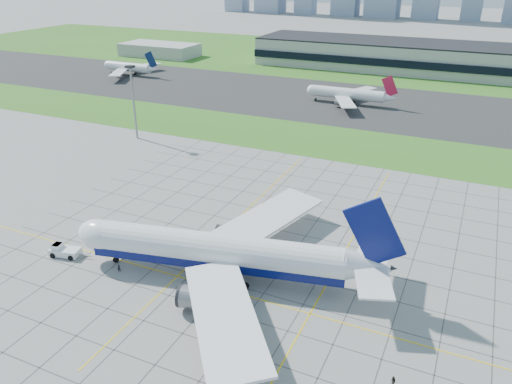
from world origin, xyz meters
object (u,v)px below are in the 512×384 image
at_px(distant_jet_0, 129,67).
at_px(distant_jet_1, 348,94).
at_px(airliner, 219,252).
at_px(light_mast, 133,93).
at_px(crew_near, 119,268).
at_px(crew_far, 393,382).
at_px(pushback_tug, 64,251).

bearing_deg(distant_jet_0, distant_jet_1, -4.21).
height_order(airliner, distant_jet_0, airliner).
distance_m(light_mast, crew_near, 86.94).
relative_size(light_mast, distant_jet_0, 0.60).
relative_size(crew_far, distant_jet_0, 0.04).
bearing_deg(distant_jet_1, pushback_tug, -98.55).
bearing_deg(airliner, crew_far, -33.09).
xyz_separation_m(crew_near, distant_jet_0, (-118.05, 157.02, 3.62)).
relative_size(airliner, pushback_tug, 6.88).
bearing_deg(light_mast, crew_near, -55.54).
bearing_deg(crew_near, airliner, -22.40).
bearing_deg(airliner, light_mast, 125.30).
distance_m(crew_far, distant_jet_0, 239.47).
height_order(airliner, crew_near, airliner).
bearing_deg(crew_near, light_mast, 81.49).
xyz_separation_m(distant_jet_0, distant_jet_1, (125.47, -9.24, 0.00)).
bearing_deg(distant_jet_0, pushback_tug, -56.65).
relative_size(light_mast, crew_near, 14.77).
bearing_deg(crew_far, light_mast, -172.94).
height_order(distant_jet_0, distant_jet_1, same).
relative_size(airliner, crew_near, 37.61).
height_order(light_mast, pushback_tug, light_mast).
distance_m(airliner, crew_near, 21.20).
distance_m(light_mast, pushback_tug, 79.47).
bearing_deg(distant_jet_1, light_mast, -125.87).
bearing_deg(pushback_tug, distant_jet_0, 111.72).
bearing_deg(distant_jet_0, crew_near, -53.06).
bearing_deg(crew_near, crew_far, -50.30).
height_order(light_mast, crew_near, light_mast).
xyz_separation_m(airliner, crew_near, (-19.33, -7.25, -4.79)).
height_order(light_mast, crew_far, light_mast).
distance_m(crew_near, distant_jet_1, 148.01).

